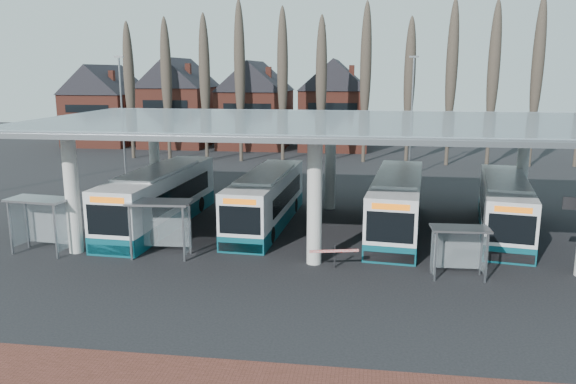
# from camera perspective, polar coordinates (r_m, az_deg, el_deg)

# --- Properties ---
(ground) EXTENTS (140.00, 140.00, 0.00)m
(ground) POSITION_cam_1_polar(r_m,az_deg,el_deg) (24.53, 2.08, -9.15)
(ground) COLOR black
(ground) RESTS_ON ground
(station_canopy) EXTENTS (32.00, 16.00, 6.34)m
(station_canopy) POSITION_cam_1_polar(r_m,az_deg,el_deg) (31.00, 3.72, 6.15)
(station_canopy) COLOR silver
(station_canopy) RESTS_ON ground
(poplar_row) EXTENTS (45.10, 1.10, 14.50)m
(poplar_row) POSITION_cam_1_polar(r_m,az_deg,el_deg) (55.79, 5.78, 11.96)
(poplar_row) COLOR #473D33
(poplar_row) RESTS_ON ground
(townhouse_row) EXTENTS (36.80, 10.30, 12.25)m
(townhouse_row) POSITION_cam_1_polar(r_m,az_deg,el_deg) (69.21, -7.21, 9.60)
(townhouse_row) COLOR brown
(townhouse_row) RESTS_ON ground
(lamp_post_a) EXTENTS (0.80, 0.16, 10.17)m
(lamp_post_a) POSITION_cam_1_polar(r_m,az_deg,el_deg) (49.27, -16.49, 7.50)
(lamp_post_a) COLOR slate
(lamp_post_a) RESTS_ON ground
(lamp_post_b) EXTENTS (0.80, 0.16, 10.17)m
(lamp_post_b) POSITION_cam_1_polar(r_m,az_deg,el_deg) (49.01, 12.43, 7.69)
(lamp_post_b) COLOR slate
(lamp_post_b) RESTS_ON ground
(bus_0) EXTENTS (3.21, 12.19, 3.36)m
(bus_0) POSITION_cam_1_polar(r_m,az_deg,el_deg) (33.88, -12.84, -0.65)
(bus_0) COLOR white
(bus_0) RESTS_ON ground
(bus_1) EXTENTS (3.02, 11.44, 3.15)m
(bus_1) POSITION_cam_1_polar(r_m,az_deg,el_deg) (33.12, -2.20, -0.81)
(bus_1) COLOR white
(bus_1) RESTS_ON ground
(bus_2) EXTENTS (3.72, 12.00, 3.28)m
(bus_2) POSITION_cam_1_polar(r_m,az_deg,el_deg) (32.35, 11.00, -1.23)
(bus_2) COLOR white
(bus_2) RESTS_ON ground
(bus_3) EXTENTS (4.20, 11.44, 3.11)m
(bus_3) POSITION_cam_1_polar(r_m,az_deg,el_deg) (33.68, 21.09, -1.44)
(bus_3) COLOR white
(bus_3) RESTS_ON ground
(shelter_0) EXTENTS (3.17, 1.84, 2.80)m
(shelter_0) POSITION_cam_1_polar(r_m,az_deg,el_deg) (30.47, -23.76, -1.93)
(shelter_0) COLOR gray
(shelter_0) RESTS_ON ground
(shelter_1) EXTENTS (3.11, 1.70, 2.80)m
(shelter_1) POSITION_cam_1_polar(r_m,az_deg,el_deg) (27.99, -12.79, -2.37)
(shelter_1) COLOR gray
(shelter_1) RESTS_ON ground
(shelter_2) EXTENTS (2.53, 1.34, 2.30)m
(shelter_2) POSITION_cam_1_polar(r_m,az_deg,el_deg) (25.69, 16.97, -4.75)
(shelter_2) COLOR gray
(shelter_2) RESTS_ON ground
(barrier) EXTENTS (2.22, 0.85, 1.13)m
(barrier) POSITION_cam_1_polar(r_m,az_deg,el_deg) (25.69, 4.72, -6.11)
(barrier) COLOR black
(barrier) RESTS_ON ground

